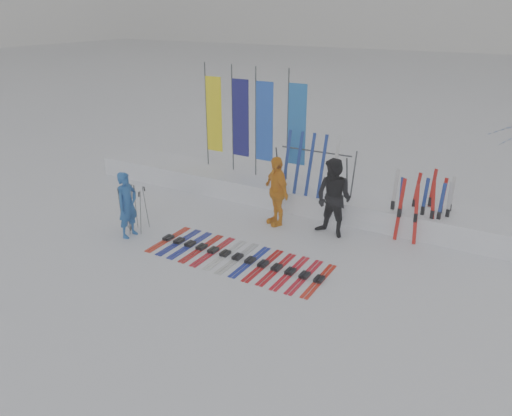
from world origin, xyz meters
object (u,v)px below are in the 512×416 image
Objects in this scene: ski_row at (238,257)px; ski_rack at (315,166)px; person_black at (334,198)px; person_yellow at (276,191)px; person_blue at (127,205)px.

ski_rack reaches higher than ski_row.
person_black is at bearing 58.59° from ski_row.
person_black is at bearing 36.78° from person_yellow.
ski_row is at bearing -109.96° from person_black.
ski_row is at bearing -51.25° from person_yellow.
ski_rack is (0.57, 1.15, 0.46)m from person_yellow.
person_black is 0.47× the size of ski_row.
person_blue is at bearing -132.96° from ski_rack.
person_blue is 0.91× the size of person_yellow.
person_black reaches higher than person_blue.
person_blue is 3.11m from ski_row.
person_yellow is 0.44× the size of ski_row.
person_blue is 3.77m from person_yellow.
person_blue is 5.01m from ski_rack.
person_black reaches higher than ski_rack.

